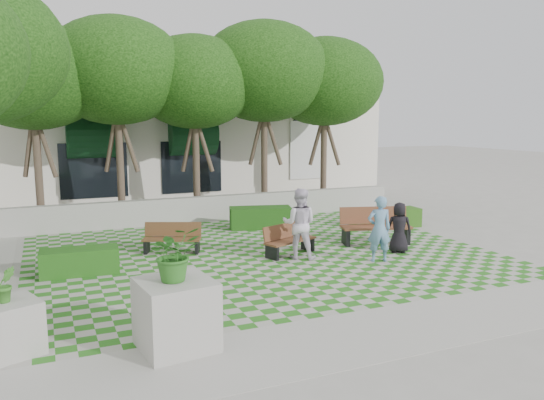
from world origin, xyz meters
name	(u,v)px	position (x,y,z in m)	size (l,w,h in m)	color
ground	(277,264)	(0.00, 0.00, 0.00)	(90.00, 90.00, 0.00)	gray
lawn	(262,254)	(0.00, 1.00, 0.01)	(12.00, 12.00, 0.00)	#2B721E
sidewalk_south	(387,331)	(0.00, -4.70, 0.01)	(16.00, 2.00, 0.01)	#9E9B93
retaining_wall	(208,209)	(0.00, 6.20, 0.45)	(15.00, 0.36, 0.90)	#9E9B93
bench_east	(375,226)	(3.55, 0.89, 0.52)	(2.14, 1.21, 1.07)	brown
bench_mid	(289,240)	(0.67, 0.74, 0.40)	(1.66, 1.06, 0.83)	#57311D
bench_west	(172,238)	(-2.19, 2.20, 0.40)	(1.64, 1.10, 0.82)	#50321B
hedge_east	(393,218)	(5.50, 2.65, 0.32)	(1.81, 0.72, 0.63)	#245015
hedge_midright	(261,218)	(1.28, 4.27, 0.36)	(2.04, 0.81, 0.71)	#194512
hedge_west	(80,261)	(-4.67, 1.03, 0.31)	(1.77, 0.71, 0.62)	#1C4D14
planter_front	(176,299)	(-3.52, -3.93, 0.81)	(1.26, 1.26, 2.01)	#9E9B93
planter_back	(9,325)	(-5.97, -3.10, 0.47)	(1.10, 1.10, 1.42)	#9E9B93
person_blue	(379,229)	(2.49, -0.83, 0.86)	(0.63, 0.41, 1.72)	#6591B8
person_dark	(399,228)	(3.53, -0.27, 0.70)	(0.68, 0.44, 1.40)	black
person_white	(299,224)	(0.74, 0.25, 0.93)	(0.91, 0.71, 1.87)	silver
tree_row	(152,72)	(-1.86, 5.95, 5.18)	(17.70, 13.40, 7.41)	#47382B
building	(180,142)	(0.93, 14.08, 2.52)	(18.00, 8.92, 5.15)	silver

